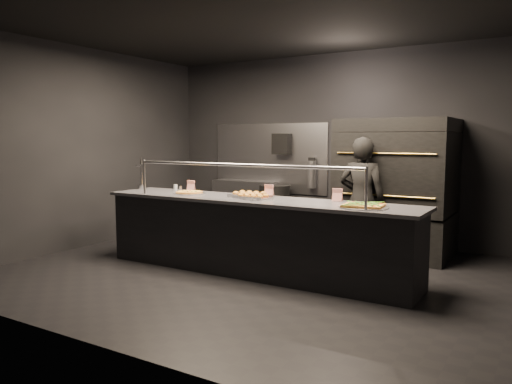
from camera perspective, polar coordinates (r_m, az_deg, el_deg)
room at (r=6.04m, az=-0.19°, el=4.74°), size 6.04×6.00×3.00m
service_counter at (r=6.10m, az=-0.23°, el=-5.00°), size 4.10×0.78×1.37m
pizza_oven at (r=7.30m, az=15.78°, el=0.59°), size 1.50×1.23×1.91m
prep_shelf at (r=8.89m, az=-1.24°, el=-1.58°), size 1.20×0.35×0.90m
towel_dispenser at (r=8.51m, az=3.00°, el=5.51°), size 0.30×0.20×0.35m
fire_extinguisher at (r=8.30m, az=6.36°, el=2.07°), size 0.14×0.14×0.51m
beer_tap at (r=7.30m, az=-12.95°, el=1.39°), size 0.13×0.18×0.48m
round_pizza at (r=6.61m, az=-7.63°, el=-0.07°), size 0.41×0.41×0.03m
slider_tray_a at (r=6.19m, az=-0.75°, el=-0.32°), size 0.47×0.36×0.07m
slider_tray_b at (r=6.00m, az=-0.32°, el=-0.55°), size 0.48×0.42×0.06m
square_pizza at (r=5.36m, az=12.18°, el=-1.55°), size 0.52×0.52×0.05m
condiment_jar at (r=6.99m, az=-9.01°, el=0.47°), size 0.13×0.05×0.09m
tent_cards at (r=6.29m, az=0.63°, el=0.23°), size 2.27×0.04×0.15m
trash_bin at (r=8.38m, az=2.16°, el=-2.17°), size 0.52×0.52×0.86m
worker at (r=6.69m, az=11.98°, el=-0.94°), size 0.63×0.42×1.67m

